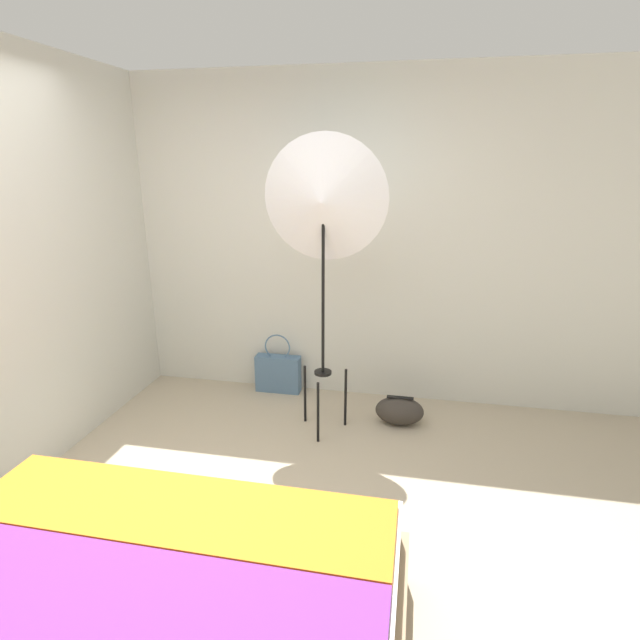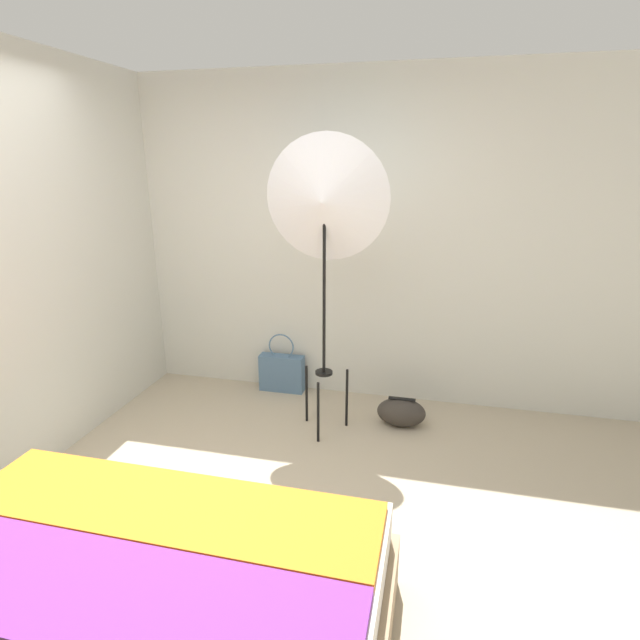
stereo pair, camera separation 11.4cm
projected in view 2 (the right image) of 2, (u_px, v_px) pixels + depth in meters
name	position (u px, v px, depth m)	size (l,w,h in m)	color
ground_plane	(193.00, 564.00, 2.49)	(14.00, 14.00, 0.00)	tan
wall_back	(302.00, 241.00, 4.07)	(8.00, 0.05, 2.60)	beige
wall_side_left	(60.00, 259.00, 3.33)	(0.05, 8.00, 2.60)	beige
photo_umbrella	(324.00, 203.00, 3.25)	(0.85, 0.32, 2.11)	black
tote_bag	(282.00, 372.00, 4.34)	(0.39, 0.12, 0.52)	slate
duffel_bag	(401.00, 412.00, 3.77)	(0.37, 0.22, 0.23)	#332D28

